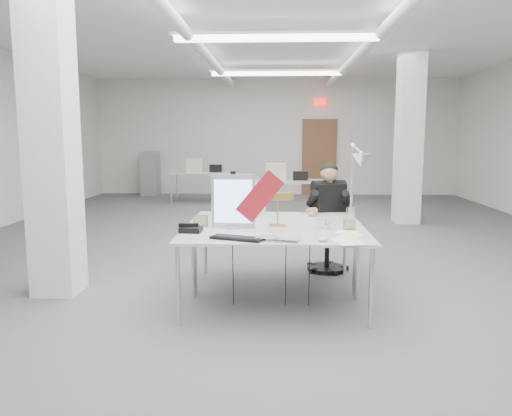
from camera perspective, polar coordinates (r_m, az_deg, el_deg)
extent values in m
cube|color=#505052|center=(7.27, 2.18, -5.01)|extent=(10.00, 14.00, 0.02)
cube|color=white|center=(7.24, 2.33, 20.63)|extent=(10.00, 14.00, 0.02)
cube|color=silver|center=(14.09, 2.33, 8.08)|extent=(10.00, 0.02, 3.20)
cube|color=white|center=(5.58, -22.34, 7.00)|extent=(0.45, 0.45, 3.20)
cube|color=white|center=(9.89, 17.07, 7.59)|extent=(0.45, 0.45, 3.20)
cube|color=brown|center=(14.08, 7.23, 5.78)|extent=(0.95, 0.08, 2.10)
cube|color=red|center=(14.05, 7.36, 11.89)|extent=(0.32, 0.06, 0.16)
cylinder|color=silver|center=(7.30, -7.68, 18.93)|extent=(0.16, 13.60, 0.16)
cylinder|color=silver|center=(7.33, 13.95, 18.72)|extent=(0.16, 13.60, 0.16)
cube|color=white|center=(7.19, 2.32, 18.83)|extent=(2.80, 0.14, 0.08)
cube|color=white|center=(11.15, 2.35, 15.10)|extent=(2.80, 0.14, 0.08)
cube|color=silver|center=(4.67, 2.11, -3.13)|extent=(1.80, 0.90, 0.02)
cube|color=silver|center=(5.55, 2.16, -1.28)|extent=(1.80, 0.90, 0.02)
cube|color=silver|center=(10.12, 3.41, 3.09)|extent=(1.60, 0.80, 0.02)
cube|color=silver|center=(12.44, -6.04, 4.05)|extent=(1.60, 0.80, 0.02)
cube|color=gray|center=(14.21, -11.99, 3.87)|extent=(0.45, 0.55, 1.20)
cube|color=#B3B4B8|center=(4.94, -2.61, 0.79)|extent=(0.43, 0.07, 0.54)
cube|color=maroon|center=(4.88, 0.46, 1.35)|extent=(0.48, 0.09, 0.52)
cube|color=black|center=(4.42, -2.17, -3.46)|extent=(0.50, 0.32, 0.02)
imported|color=#B5B5BA|center=(4.33, 2.32, -3.68)|extent=(0.43, 0.33, 0.03)
ellipsoid|color=#A8A9AD|center=(4.36, 7.62, -3.63)|extent=(0.09, 0.06, 0.03)
cube|color=black|center=(4.79, -7.45, -2.44)|extent=(0.21, 0.19, 0.05)
cube|color=olive|center=(5.07, -6.33, -1.46)|extent=(0.15, 0.04, 0.12)
cube|color=#B0874B|center=(4.96, 10.61, -1.87)|extent=(0.13, 0.06, 0.10)
cylinder|color=#A8A8AC|center=(4.96, 7.97, -1.79)|extent=(0.11, 0.05, 0.10)
cube|color=silver|center=(4.40, 10.49, -3.77)|extent=(0.28, 0.36, 0.01)
cube|color=#D8CC81|center=(4.62, 10.77, -3.20)|extent=(0.29, 0.32, 0.01)
cube|color=white|center=(4.79, 10.37, -2.78)|extent=(0.26, 0.23, 0.01)
cube|color=beige|center=(5.63, -1.35, 0.88)|extent=(0.48, 0.47, 0.37)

